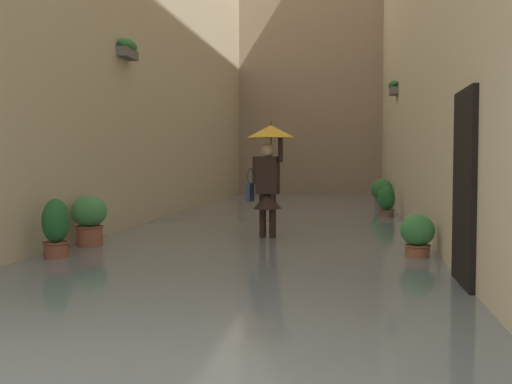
# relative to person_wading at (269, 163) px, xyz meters

# --- Properties ---
(ground_plane) EXTENTS (60.00, 60.00, 0.00)m
(ground_plane) POSITION_rel_person_wading_xyz_m (0.18, -3.06, -1.40)
(ground_plane) COLOR slate
(flood_water) EXTENTS (6.40, 27.35, 0.10)m
(flood_water) POSITION_rel_person_wading_xyz_m (0.18, -3.06, -1.35)
(flood_water) COLOR slate
(flood_water) RESTS_ON ground_plane
(building_facade_far) EXTENTS (9.20, 1.80, 8.14)m
(building_facade_far) POSITION_rel_person_wading_xyz_m (0.18, -14.63, 2.67)
(building_facade_far) COLOR gray
(building_facade_far) RESTS_ON ground_plane
(person_wading) EXTENTS (0.85, 0.85, 2.11)m
(person_wading) POSITION_rel_person_wading_xyz_m (0.00, 0.00, 0.00)
(person_wading) COLOR #4C4233
(person_wading) RESTS_ON ground_plane
(potted_plant_far_left) EXTENTS (0.47, 0.47, 0.69)m
(potted_plant_far_left) POSITION_rel_person_wading_xyz_m (-2.32, 1.78, -1.01)
(potted_plant_far_left) COLOR #9E563D
(potted_plant_far_left) RESTS_ON ground_plane
(potted_plant_mid_left) EXTENTS (0.61, 0.61, 0.91)m
(potted_plant_mid_left) POSITION_rel_person_wading_xyz_m (-2.29, -7.25, -0.87)
(potted_plant_mid_left) COLOR #66605B
(potted_plant_mid_left) RESTS_ON ground_plane
(potted_plant_near_left) EXTENTS (0.40, 0.40, 0.82)m
(potted_plant_near_left) POSITION_rel_person_wading_xyz_m (-2.25, -4.40, -0.97)
(potted_plant_near_left) COLOR brown
(potted_plant_near_left) RESTS_ON ground_plane
(potted_plant_mid_right) EXTENTS (0.55, 0.55, 0.89)m
(potted_plant_mid_right) POSITION_rel_person_wading_xyz_m (2.66, 1.42, -0.89)
(potted_plant_mid_right) COLOR #9E563D
(potted_plant_mid_right) RESTS_ON ground_plane
(potted_plant_near_right) EXTENTS (0.38, 0.38, 0.91)m
(potted_plant_near_right) POSITION_rel_person_wading_xyz_m (2.62, 2.62, -0.92)
(potted_plant_near_right) COLOR brown
(potted_plant_near_right) RESTS_ON ground_plane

